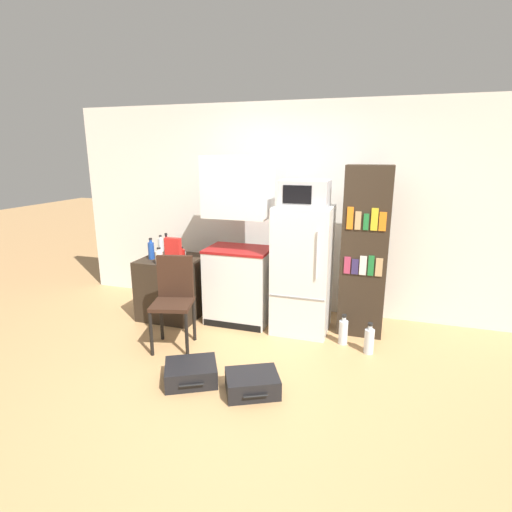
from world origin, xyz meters
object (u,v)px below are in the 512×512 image
side_table (173,287)px  bottle_wine_dark (167,248)px  bottle_ketchup_red (182,254)px  suitcase_small_flat (191,373)px  bowl (180,254)px  water_bottle_front (343,331)px  microwave (305,193)px  refrigerator (302,270)px  bottle_blue_soda (151,250)px  cereal_box (173,250)px  kitchen_hutch (239,248)px  water_bottle_middle (369,340)px  bookshelf (364,253)px  bottle_clear_short (161,245)px  bottle_milk_white (159,257)px  chair (174,293)px  suitcase_large_flat (252,383)px

side_table → bottle_wine_dark: bearing=-146.5°
bottle_ketchup_red → suitcase_small_flat: size_ratio=0.26×
bottle_ketchup_red → bowl: size_ratio=0.97×
bowl → water_bottle_front: (2.09, -0.30, -0.63)m
bowl → suitcase_small_flat: size_ratio=0.27×
microwave → refrigerator: bearing=71.0°
refrigerator → bottle_blue_soda: refrigerator is taller
side_table → bottle_ketchup_red: (0.15, -0.01, 0.44)m
cereal_box → kitchen_hutch: bearing=21.1°
water_bottle_middle → side_table: bearing=173.0°
kitchen_hutch → bottle_wine_dark: 0.91m
bookshelf → bottle_clear_short: 2.59m
side_table → refrigerator: 1.67m
side_table → bottle_milk_white: bottle_milk_white is taller
microwave → water_bottle_front: size_ratio=1.55×
side_table → water_bottle_middle: (2.41, -0.29, -0.23)m
refrigerator → side_table: bearing=-177.6°
refrigerator → water_bottle_front: (0.51, -0.23, -0.58)m
bottle_clear_short → suitcase_small_flat: 2.13m
refrigerator → bowl: 1.59m
bowl → water_bottle_middle: size_ratio=0.47×
chair → water_bottle_front: 1.86m
chair → bottle_ketchup_red: bearing=96.3°
bottle_wine_dark → bottle_blue_soda: bearing=-152.2°
bottle_ketchup_red → bottle_clear_short: bearing=149.0°
cereal_box → refrigerator: bearing=9.9°
refrigerator → bottle_wine_dark: refrigerator is taller
cereal_box → suitcase_large_flat: cereal_box is taller
suitcase_small_flat → bowl: bearing=92.6°
bottle_milk_white → cereal_box: size_ratio=0.65×
side_table → kitchen_hutch: (0.85, 0.09, 0.54)m
kitchen_hutch → refrigerator: 0.80m
refrigerator → water_bottle_middle: size_ratio=4.33×
bookshelf → side_table: bearing=-175.1°
suitcase_small_flat → water_bottle_middle: size_ratio=1.74×
bottle_milk_white → suitcase_small_flat: size_ratio=0.33×
bottle_blue_soda → chair: bearing=-43.6°
microwave → bookshelf: bearing=11.3°
kitchen_hutch → suitcase_small_flat: 1.64m
side_table → cereal_box: 0.58m
bottle_ketchup_red → suitcase_large_flat: bearing=-44.5°
cereal_box → side_table: bearing=125.8°
bottle_clear_short → suitcase_small_flat: bottle_clear_short is taller
refrigerator → bottle_milk_white: 1.67m
bottle_milk_white → bottle_clear_short: (-0.30, 0.54, 0.01)m
bookshelf → suitcase_small_flat: size_ratio=3.25×
cereal_box → water_bottle_middle: bearing=-2.6°
refrigerator → bottle_ketchup_red: bearing=-176.9°
microwave → cereal_box: (-1.49, -0.26, -0.69)m
microwave → suitcase_small_flat: size_ratio=0.90×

